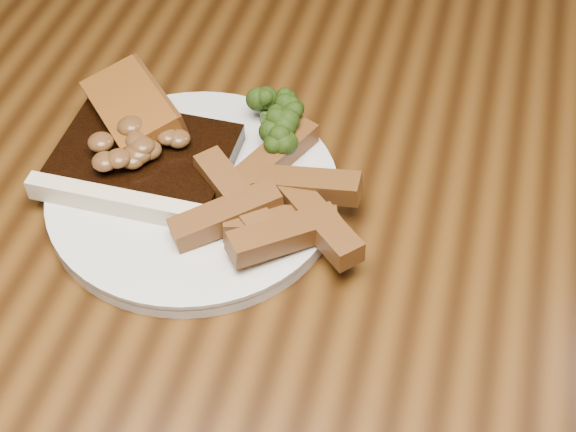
% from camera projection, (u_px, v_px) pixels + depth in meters
% --- Properties ---
extents(dining_table, '(1.60, 0.90, 0.75)m').
position_uv_depth(dining_table, '(296.00, 293.00, 0.76)').
color(dining_table, '#4A2B0E').
rests_on(dining_table, ground).
extents(plate, '(0.31, 0.31, 0.01)m').
position_uv_depth(plate, '(194.00, 194.00, 0.70)').
color(plate, silver).
rests_on(plate, dining_table).
extents(steak, '(0.15, 0.12, 0.02)m').
position_uv_depth(steak, '(143.00, 162.00, 0.71)').
color(steak, black).
rests_on(steak, plate).
extents(steak_bone, '(0.16, 0.02, 0.02)m').
position_uv_depth(steak_bone, '(120.00, 206.00, 0.67)').
color(steak_bone, beige).
rests_on(steak_bone, plate).
extents(mushroom_pile, '(0.07, 0.07, 0.03)m').
position_uv_depth(mushroom_pile, '(140.00, 144.00, 0.69)').
color(mushroom_pile, brown).
rests_on(mushroom_pile, steak).
extents(garlic_bread, '(0.11, 0.11, 0.02)m').
position_uv_depth(garlic_bread, '(134.00, 124.00, 0.74)').
color(garlic_bread, brown).
rests_on(garlic_bread, plate).
extents(potato_wedges, '(0.12, 0.12, 0.02)m').
position_uv_depth(potato_wedges, '(262.00, 202.00, 0.67)').
color(potato_wedges, brown).
rests_on(potato_wedges, plate).
extents(broccoli_cluster, '(0.06, 0.06, 0.04)m').
position_uv_depth(broccoli_cluster, '(280.00, 127.00, 0.72)').
color(broccoli_cluster, '#273C0D').
rests_on(broccoli_cluster, plate).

